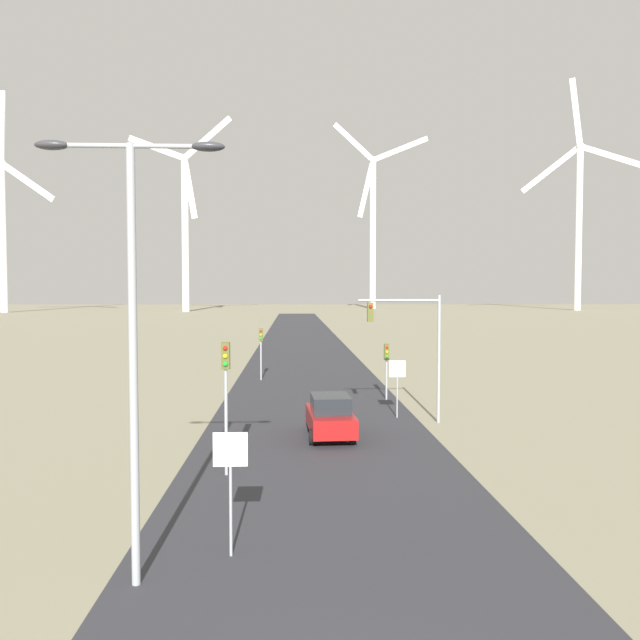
{
  "coord_description": "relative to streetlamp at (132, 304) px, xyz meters",
  "views": [
    {
      "loc": [
        -1.04,
        -7.61,
        6.2
      ],
      "look_at": [
        0.0,
        16.44,
        5.1
      ],
      "focal_mm": 35.0,
      "sensor_mm": 36.0,
      "label": 1
    }
  ],
  "objects": [
    {
      "name": "wind_turbine_left",
      "position": [
        -29.99,
        182.33,
        23.0
      ],
      "size": [
        32.62,
        4.84,
        59.86
      ],
      "color": "white",
      "rests_on": "ground"
    },
    {
      "name": "traffic_light_mast_overhead",
      "position": [
        8.89,
        15.93,
        -1.69
      ],
      "size": [
        3.91,
        0.35,
        6.04
      ],
      "color": "#93999E",
      "rests_on": "ground"
    },
    {
      "name": "stop_sign_far",
      "position": [
        8.43,
        17.11,
        -3.96
      ],
      "size": [
        0.81,
        0.07,
        2.82
      ],
      "color": "#93999E",
      "rests_on": "ground"
    },
    {
      "name": "wind_turbine_far_left",
      "position": [
        -82.5,
        176.07,
        21.66
      ],
      "size": [
        35.74,
        11.02,
        64.99
      ],
      "color": "white",
      "rests_on": "ground"
    },
    {
      "name": "road_surface",
      "position": [
        4.37,
        42.52,
        -5.94
      ],
      "size": [
        10.0,
        240.0,
        0.01
      ],
      "color": "#2D2D33",
      "rests_on": "ground"
    },
    {
      "name": "car_approaching",
      "position": [
        4.9,
        13.09,
        -5.03
      ],
      "size": [
        2.01,
        4.19,
        1.83
      ],
      "color": "maroon",
      "rests_on": "ground"
    },
    {
      "name": "stop_sign_near",
      "position": [
        1.87,
        1.34,
        -3.89
      ],
      "size": [
        0.81,
        0.07,
        2.93
      ],
      "color": "#93999E",
      "rests_on": "ground"
    },
    {
      "name": "streetlamp",
      "position": [
        0.0,
        0.0,
        0.0
      ],
      "size": [
        3.87,
        0.32,
        9.29
      ],
      "color": "#93999E",
      "rests_on": "ground"
    },
    {
      "name": "traffic_light_post_near_left",
      "position": [
        1.07,
        7.84,
        -2.66
      ],
      "size": [
        0.28,
        0.33,
        4.5
      ],
      "color": "#93999E",
      "rests_on": "ground"
    },
    {
      "name": "traffic_light_post_mid_left",
      "position": [
        1.08,
        30.53,
        -3.27
      ],
      "size": [
        0.28,
        0.33,
        3.63
      ],
      "color": "#93999E",
      "rests_on": "ground"
    },
    {
      "name": "traffic_light_post_near_right",
      "position": [
        8.68,
        22.24,
        -3.58
      ],
      "size": [
        0.28,
        0.34,
        3.21
      ],
      "color": "#93999E",
      "rests_on": "ground"
    },
    {
      "name": "wind_turbine_center",
      "position": [
        32.09,
        211.28,
        26.48
      ],
      "size": [
        32.04,
        16.39,
        68.23
      ],
      "color": "white",
      "rests_on": "ground"
    },
    {
      "name": "wind_turbine_right",
      "position": [
        98.01,
        190.59,
        27.23
      ],
      "size": [
        35.9,
        17.92,
        76.6
      ],
      "color": "white",
      "rests_on": "ground"
    }
  ]
}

